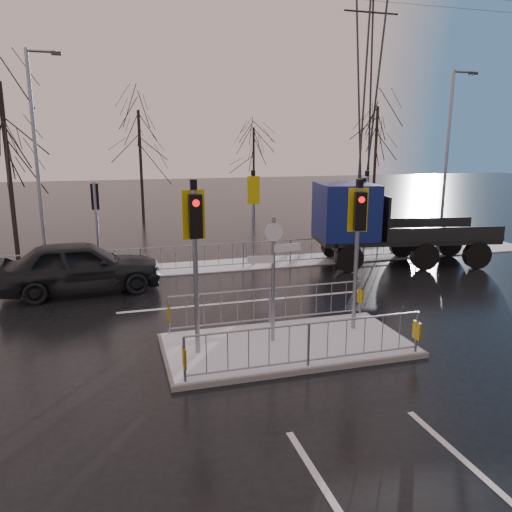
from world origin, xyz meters
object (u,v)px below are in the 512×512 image
object	(u,v)px
street_lamp_right	(448,155)
street_lamp_left	(38,155)
flatbed_truck	(369,222)
car_far_lane	(81,266)
traffic_island	(286,332)

from	to	relation	value
street_lamp_right	street_lamp_left	xyz separation A→B (m)	(-17.00, 1.00, 0.10)
flatbed_truck	car_far_lane	bearing A→B (deg)	-175.56
flatbed_truck	street_lamp_left	world-z (taller)	street_lamp_left
traffic_island	street_lamp_right	size ratio (longest dim) A/B	0.75
traffic_island	street_lamp_right	xyz separation A→B (m)	(10.58, 8.49, 4.00)
traffic_island	car_far_lane	world-z (taller)	traffic_island
traffic_island	street_lamp_left	distance (m)	12.17
street_lamp_right	street_lamp_left	distance (m)	17.03
car_far_lane	flatbed_truck	world-z (taller)	flatbed_truck
traffic_island	car_far_lane	distance (m)	8.10
traffic_island	flatbed_truck	world-z (taller)	traffic_island
traffic_island	flatbed_truck	distance (m)	9.55
traffic_island	street_lamp_left	size ratio (longest dim) A/B	0.73
street_lamp_right	traffic_island	bearing A→B (deg)	-141.27
traffic_island	car_far_lane	bearing A→B (deg)	128.46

